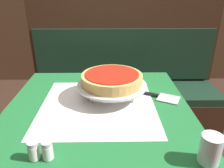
# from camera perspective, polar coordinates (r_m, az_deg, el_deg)

# --- Properties ---
(dining_table_front) EXTENTS (0.88, 0.88, 0.74)m
(dining_table_front) POSITION_cam_1_polar(r_m,az_deg,el_deg) (1.11, -3.54, -9.62)
(dining_table_front) COLOR #1E6B33
(dining_table_front) RESTS_ON ground_plane
(dining_table_rear) EXTENTS (0.68, 0.68, 0.75)m
(dining_table_rear) POSITION_cam_1_polar(r_m,az_deg,el_deg) (2.61, 2.98, 9.95)
(dining_table_rear) COLOR #194799
(dining_table_rear) RESTS_ON ground_plane
(booth_bench) EXTENTS (1.57, 0.45, 1.18)m
(booth_bench) POSITION_cam_1_polar(r_m,az_deg,el_deg) (1.92, 3.14, -4.29)
(booth_bench) COLOR #3D2316
(booth_bench) RESTS_ON ground_plane
(pizza_pan_stand) EXTENTS (0.35, 0.35, 0.08)m
(pizza_pan_stand) POSITION_cam_1_polar(r_m,az_deg,el_deg) (1.10, -0.02, -0.43)
(pizza_pan_stand) COLOR #ADADB2
(pizza_pan_stand) RESTS_ON dining_table_front
(deep_dish_pizza) EXTENTS (0.30, 0.30, 0.06)m
(deep_dish_pizza) POSITION_cam_1_polar(r_m,az_deg,el_deg) (1.09, -0.02, 1.37)
(deep_dish_pizza) COLOR tan
(deep_dish_pizza) RESTS_ON pizza_pan_stand
(pizza_server) EXTENTS (0.27, 0.18, 0.01)m
(pizza_server) POSITION_cam_1_polar(r_m,az_deg,el_deg) (1.16, 11.10, -2.94)
(pizza_server) COLOR #BCBCC1
(pizza_server) RESTS_ON dining_table_front
(water_glass_near) EXTENTS (0.07, 0.07, 0.10)m
(water_glass_near) POSITION_cam_1_polar(r_m,az_deg,el_deg) (0.79, 24.32, -15.27)
(water_glass_near) COLOR silver
(water_glass_near) RESTS_ON dining_table_front
(salt_shaker) EXTENTS (0.04, 0.04, 0.07)m
(salt_shaker) POSITION_cam_1_polar(r_m,az_deg,el_deg) (0.79, -19.79, -16.03)
(salt_shaker) COLOR silver
(salt_shaker) RESTS_ON dining_table_front
(pepper_shaker) EXTENTS (0.04, 0.04, 0.07)m
(pepper_shaker) POSITION_cam_1_polar(r_m,az_deg,el_deg) (0.78, -16.53, -16.28)
(pepper_shaker) COLOR silver
(pepper_shaker) RESTS_ON dining_table_front
(condiment_caddy) EXTENTS (0.13, 0.13, 0.17)m
(condiment_caddy) POSITION_cam_1_polar(r_m,az_deg,el_deg) (2.51, 1.57, 13.36)
(condiment_caddy) COLOR black
(condiment_caddy) RESTS_ON dining_table_rear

